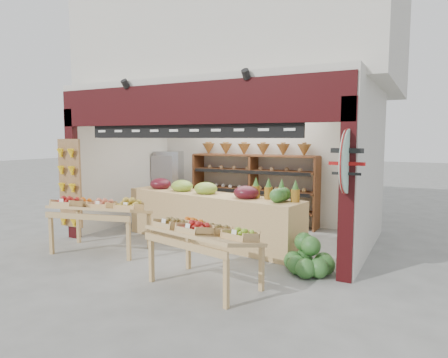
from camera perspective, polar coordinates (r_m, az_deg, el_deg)
ground at (r=8.10m, az=-1.39°, el=-8.92°), size 60.00×60.00×0.00m
shop_structure at (r=9.45m, az=3.51°, el=17.19°), size 6.36×5.12×5.40m
banana_board at (r=8.70m, az=-21.28°, el=-0.81°), size 0.60×0.15×1.80m
gift_sign at (r=5.80m, az=17.16°, el=2.42°), size 0.04×0.93×0.92m
back_shelving at (r=9.61m, az=4.21°, el=0.82°), size 3.15×0.52×1.93m
refrigerator at (r=10.76m, az=-7.78°, el=-0.61°), size 0.84×0.84×1.71m
cardboard_stack at (r=9.51m, az=-10.79°, el=-5.46°), size 1.03×0.73×0.58m
mid_counter at (r=7.94m, az=-2.08°, el=-5.31°), size 3.95×1.42×1.20m
display_table_left at (r=7.73m, az=-17.67°, el=-3.90°), size 1.80×1.26×1.04m
display_table_right at (r=5.65m, az=-3.07°, el=-7.58°), size 1.68×1.17×0.99m
watermelon_pile at (r=6.39m, az=12.04°, el=-11.18°), size 0.80×0.76×0.58m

